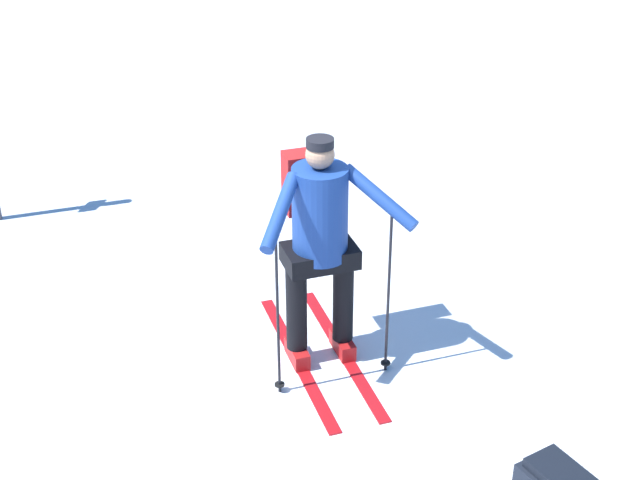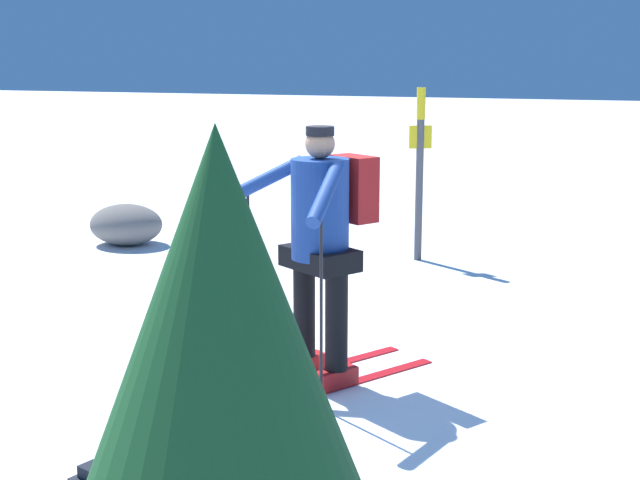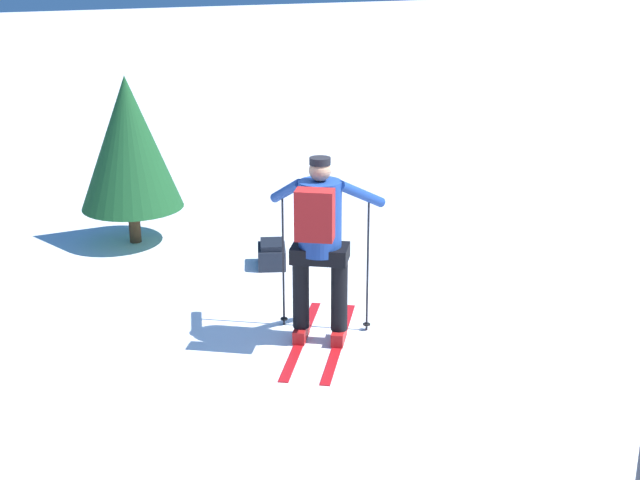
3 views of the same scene
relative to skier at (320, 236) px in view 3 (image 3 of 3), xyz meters
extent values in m
plane|color=white|center=(0.48, -0.20, -1.02)|extent=(80.00, 80.00, 0.00)
cube|color=red|center=(-0.14, 0.11, -1.01)|extent=(0.97, 1.49, 0.01)
cube|color=red|center=(-0.14, 0.11, -0.95)|extent=(0.25, 0.31, 0.12)
cylinder|color=black|center=(-0.14, 0.11, -0.52)|extent=(0.15, 0.15, 0.72)
cube|color=red|center=(0.16, -0.07, -1.01)|extent=(0.97, 1.49, 0.01)
cube|color=red|center=(0.16, -0.07, -0.95)|extent=(0.25, 0.31, 0.12)
cylinder|color=black|center=(0.16, -0.07, -0.52)|extent=(0.15, 0.15, 0.72)
cube|color=black|center=(0.01, 0.02, -0.16)|extent=(0.59, 0.54, 0.14)
cylinder|color=navy|center=(0.01, 0.02, 0.17)|extent=(0.38, 0.38, 0.66)
sphere|color=tan|center=(0.01, 0.02, 0.59)|extent=(0.19, 0.19, 0.19)
cylinder|color=black|center=(0.01, 0.02, 0.67)|extent=(0.18, 0.18, 0.06)
cube|color=maroon|center=(-0.14, -0.22, 0.28)|extent=(0.37, 0.33, 0.44)
cylinder|color=black|center=(-0.17, 0.48, -0.37)|extent=(0.02, 0.02, 1.30)
cylinder|color=black|center=(-0.17, 0.48, -0.96)|extent=(0.07, 0.07, 0.01)
cylinder|color=navy|center=(-0.16, 0.38, 0.33)|extent=(0.13, 0.58, 0.35)
cylinder|color=black|center=(0.51, 0.07, -0.37)|extent=(0.02, 0.02, 1.30)
cylinder|color=black|center=(0.51, 0.07, -0.96)|extent=(0.07, 0.07, 0.01)
cylinder|color=navy|center=(0.41, 0.03, 0.33)|extent=(0.57, 0.31, 0.35)
cube|color=black|center=(0.26, 2.03, -0.90)|extent=(0.42, 0.50, 0.22)
cube|color=black|center=(0.26, 2.03, -0.76)|extent=(0.35, 0.42, 0.06)
cylinder|color=#4C331E|center=(-0.98, 3.44, -0.79)|extent=(0.14, 0.14, 0.44)
cone|color=#194C23|center=(-0.98, 3.44, 0.21)|extent=(1.20, 1.20, 1.56)
camera|label=1|loc=(4.10, 3.44, 2.86)|focal=50.00mm
camera|label=2|loc=(-1.97, 5.38, 1.15)|focal=50.00mm
camera|label=3|loc=(-2.83, -6.81, 2.49)|focal=50.00mm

